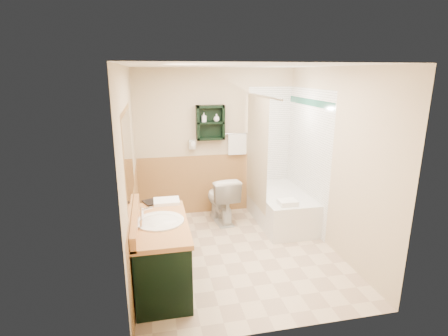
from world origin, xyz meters
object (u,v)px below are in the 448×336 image
bathtub (280,206)px  toilet (221,199)px  vanity_book (144,196)px  soap_bottle_a (204,120)px  vanity (162,254)px  hair_dryer (192,145)px  soap_bottle_b (217,119)px  wall_shelf (210,123)px

bathtub → toilet: size_ratio=1.98×
vanity_book → soap_bottle_a: 1.84m
vanity → bathtub: 2.39m
hair_dryer → bathtub: bearing=-23.2°
bathtub → vanity_book: (-2.08, -0.85, 0.63)m
hair_dryer → vanity: size_ratio=0.20×
vanity_book → soap_bottle_a: bearing=33.2°
vanity_book → soap_bottle_b: 1.95m
vanity → toilet: vanity is taller
wall_shelf → toilet: (0.10, -0.34, -1.18)m
wall_shelf → bathtub: size_ratio=0.37×
vanity → bathtub: vanity is taller
wall_shelf → bathtub: bearing=-27.9°
hair_dryer → bathtub: (1.33, -0.57, -0.95)m
vanity → bathtub: bearing=36.3°
hair_dryer → toilet: (0.40, -0.37, -0.83)m
bathtub → soap_bottle_b: bearing=149.8°
hair_dryer → vanity_book: size_ratio=1.15×
soap_bottle_a → wall_shelf: bearing=2.7°
wall_shelf → hair_dryer: bearing=175.2°
vanity_book → soap_bottle_b: bearing=27.9°
hair_dryer → toilet: bearing=-42.4°
toilet → soap_bottle_b: 1.29m
vanity → soap_bottle_a: 2.43m
vanity → soap_bottle_a: soap_bottle_a is taller
wall_shelf → bathtub: (1.03, -0.54, -1.30)m
vanity_book → vanity: bearing=-95.8°
hair_dryer → vanity_book: hair_dryer is taller
toilet → wall_shelf: bearing=-80.8°
wall_shelf → hair_dryer: 0.46m
vanity → wall_shelf: bearing=65.4°
vanity → soap_bottle_b: size_ratio=9.98×
hair_dryer → toilet: size_ratio=0.32×
vanity_book → wall_shelf: bearing=30.5°
hair_dryer → soap_bottle_b: 0.57m
toilet → vanity_book: size_ratio=3.64×
wall_shelf → soap_bottle_b: 0.12m
soap_bottle_a → soap_bottle_b: size_ratio=1.20×
wall_shelf → toilet: size_ratio=0.73×
soap_bottle_b → wall_shelf: bearing=177.1°
wall_shelf → soap_bottle_a: bearing=-177.3°
wall_shelf → toilet: 1.23m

